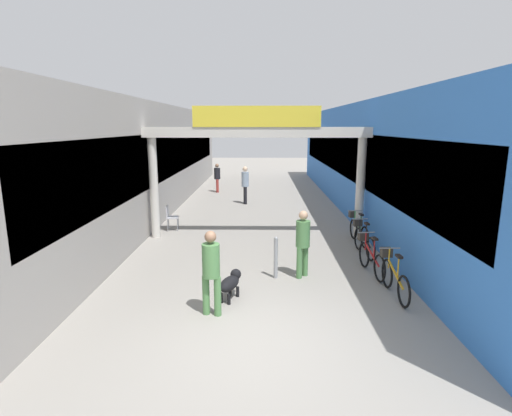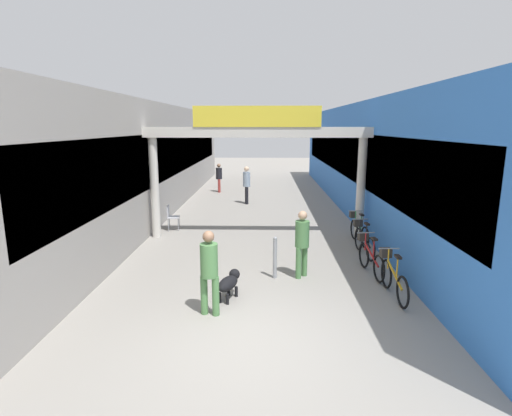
{
  "view_description": "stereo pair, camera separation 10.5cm",
  "coord_description": "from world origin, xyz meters",
  "views": [
    {
      "loc": [
        0.16,
        -6.34,
        3.65
      ],
      "look_at": [
        0.0,
        5.0,
        1.3
      ],
      "focal_mm": 28.0,
      "sensor_mm": 36.0,
      "label": 1
    },
    {
      "loc": [
        0.27,
        -6.33,
        3.65
      ],
      "look_at": [
        0.0,
        5.0,
        1.3
      ],
      "focal_mm": 28.0,
      "sensor_mm": 36.0,
      "label": 2
    }
  ],
  "objects": [
    {
      "name": "arcade_sign_gateway",
      "position": [
        0.0,
        6.43,
        3.0
      ],
      "size": [
        7.4,
        0.47,
        4.24
      ],
      "color": "beige",
      "rests_on": "ground_plane"
    },
    {
      "name": "pedestrian_with_dog",
      "position": [
        -0.8,
        0.91,
        0.97
      ],
      "size": [
        0.41,
        0.41,
        1.7
      ],
      "color": "#4C7F47",
      "rests_on": "ground_plane"
    },
    {
      "name": "pedestrian_companion",
      "position": [
        1.16,
        2.95,
        0.95
      ],
      "size": [
        0.48,
        0.48,
        1.66
      ],
      "color": "#4C7F47",
      "rests_on": "ground_plane"
    },
    {
      "name": "ground_plane",
      "position": [
        0.0,
        0.0,
        0.0
      ],
      "size": [
        80.0,
        80.0,
        0.0
      ],
      "primitive_type": "plane",
      "color": "gray"
    },
    {
      "name": "bicycle_green_farthest",
      "position": [
        3.22,
        5.95,
        0.44
      ],
      "size": [
        0.46,
        1.69,
        0.98
      ],
      "color": "black",
      "rests_on": "ground_plane"
    },
    {
      "name": "pedestrian_carrying_crate",
      "position": [
        -0.62,
        12.29,
        1.02
      ],
      "size": [
        0.38,
        0.4,
        1.78
      ],
      "color": "black",
      "rests_on": "ground_plane"
    },
    {
      "name": "bicycle_red_second",
      "position": [
        2.89,
        3.27,
        0.44
      ],
      "size": [
        0.46,
        1.69,
        0.98
      ],
      "color": "black",
      "rests_on": "ground_plane"
    },
    {
      "name": "storefront_right",
      "position": [
        5.09,
        11.0,
        2.24
      ],
      "size": [
        3.0,
        26.0,
        4.48
      ],
      "color": "blue",
      "rests_on": "ground_plane"
    },
    {
      "name": "bollard_post_metal",
      "position": [
        0.51,
        2.87,
        0.53
      ],
      "size": [
        0.1,
        0.1,
        1.04
      ],
      "color": "gray",
      "rests_on": "ground_plane"
    },
    {
      "name": "pedestrian_elderly_walking",
      "position": [
        -2.31,
        15.63,
        0.9
      ],
      "size": [
        0.39,
        0.4,
        1.59
      ],
      "color": "#99332D",
      "rests_on": "ground_plane"
    },
    {
      "name": "dog_on_leash",
      "position": [
        -0.49,
        1.66,
        0.36
      ],
      "size": [
        0.55,
        0.83,
        0.58
      ],
      "color": "black",
      "rests_on": "ground_plane"
    },
    {
      "name": "cafe_chair_aluminium_nearer",
      "position": [
        -3.06,
        7.33,
        0.54
      ],
      "size": [
        0.45,
        0.45,
        0.89
      ],
      "color": "gray",
      "rests_on": "ground_plane"
    },
    {
      "name": "storefront_left",
      "position": [
        -5.09,
        11.0,
        2.24
      ],
      "size": [
        3.0,
        26.0,
        4.48
      ],
      "color": "#9E9993",
      "rests_on": "ground_plane"
    },
    {
      "name": "bicycle_orange_nearest",
      "position": [
        3.05,
        1.92,
        0.44
      ],
      "size": [
        0.46,
        1.69,
        0.98
      ],
      "color": "black",
      "rests_on": "ground_plane"
    },
    {
      "name": "bicycle_black_third",
      "position": [
        3.09,
        4.78,
        0.44
      ],
      "size": [
        0.46,
        1.69,
        0.98
      ],
      "color": "black",
      "rests_on": "ground_plane"
    }
  ]
}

